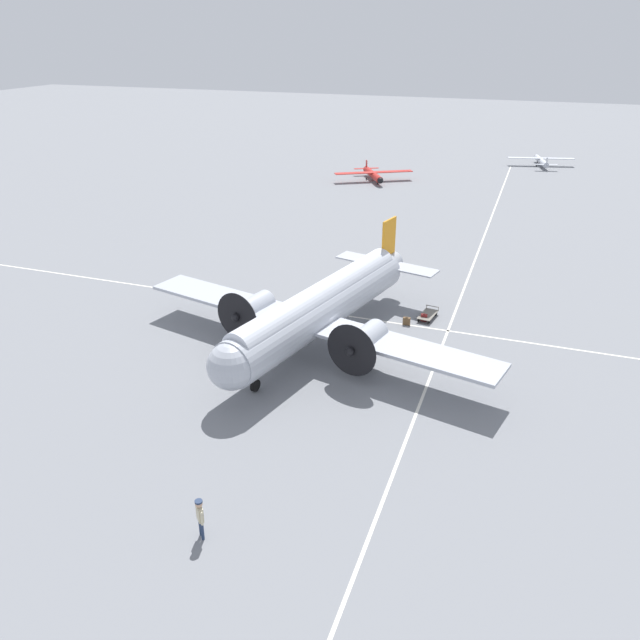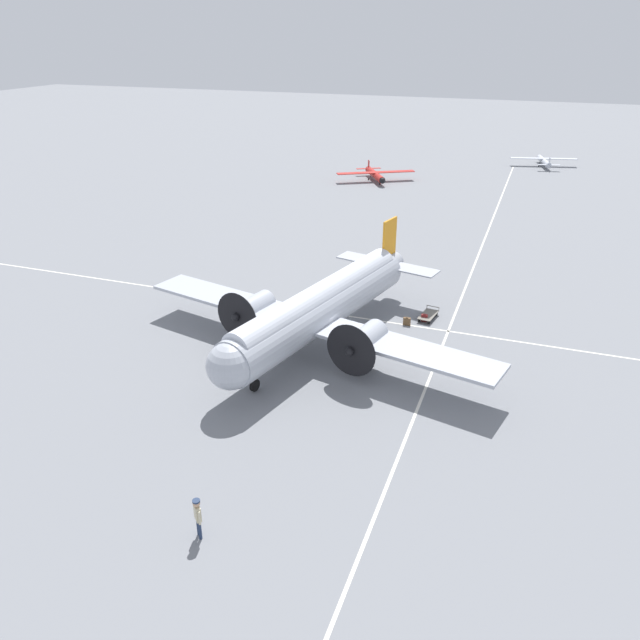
% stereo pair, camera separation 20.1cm
% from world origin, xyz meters
% --- Properties ---
extents(ground_plane, '(300.00, 300.00, 0.00)m').
position_xyz_m(ground_plane, '(0.00, 0.00, 0.00)').
color(ground_plane, slate).
extents(apron_line_eastwest, '(120.00, 0.16, 0.01)m').
position_xyz_m(apron_line_eastwest, '(0.00, 4.63, 0.00)').
color(apron_line_eastwest, silver).
rests_on(apron_line_eastwest, ground_plane).
extents(apron_line_northsouth, '(0.16, 120.00, 0.01)m').
position_xyz_m(apron_line_northsouth, '(7.17, 0.00, 0.00)').
color(apron_line_northsouth, silver).
rests_on(apron_line_northsouth, ground_plane).
extents(airliner_main, '(23.37, 19.34, 5.88)m').
position_xyz_m(airliner_main, '(-0.10, -0.41, 2.56)').
color(airliner_main, '#ADB2BC').
rests_on(airliner_main, ground_plane).
extents(crew_foreground, '(0.46, 0.46, 1.80)m').
position_xyz_m(crew_foreground, '(1.08, -16.68, 1.13)').
color(crew_foreground, navy).
rests_on(crew_foreground, ground_plane).
extents(suitcase_near_door, '(0.42, 0.17, 0.55)m').
position_xyz_m(suitcase_near_door, '(5.41, 5.57, 0.26)').
color(suitcase_near_door, maroon).
rests_on(suitcase_near_door, ground_plane).
extents(suitcase_upright_spare, '(0.48, 0.20, 0.56)m').
position_xyz_m(suitcase_upright_spare, '(4.43, 4.62, 0.26)').
color(suitcase_upright_spare, brown).
rests_on(suitcase_upright_spare, ground_plane).
extents(baggage_cart, '(1.18, 2.06, 0.56)m').
position_xyz_m(baggage_cart, '(5.57, 6.08, 0.27)').
color(baggage_cart, '#6B665B').
rests_on(baggage_cart, ground_plane).
extents(light_aircraft_distant, '(9.20, 7.27, 1.95)m').
position_xyz_m(light_aircraft_distant, '(-8.75, 44.95, 0.82)').
color(light_aircraft_distant, '#B2231E').
rests_on(light_aircraft_distant, ground_plane).
extents(light_aircraft_taxiing, '(9.07, 6.89, 1.80)m').
position_xyz_m(light_aircraft_taxiing, '(11.07, 61.99, 0.78)').
color(light_aircraft_taxiing, '#B7BCC6').
rests_on(light_aircraft_taxiing, ground_plane).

